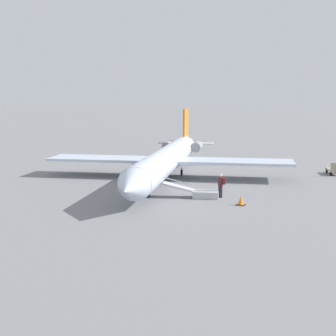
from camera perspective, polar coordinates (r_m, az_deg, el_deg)
ground_plane at (r=40.81m, az=-0.18°, el=-1.41°), size 600.00×600.00×0.00m
airplane_main at (r=41.37m, az=0.02°, el=1.17°), size 27.88×21.80×5.85m
boarding_stairs at (r=33.46m, az=3.94°, el=-3.04°), size 2.21×4.13×1.53m
passenger at (r=33.50m, az=6.47°, el=-1.93°), size 0.42×0.57×1.74m
luggage_cart at (r=45.97m, az=19.58°, el=-0.19°), size 2.45×1.85×1.22m
traffic_cone_near_stairs at (r=31.52m, az=8.86°, el=-3.99°), size 0.56×0.56×0.61m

